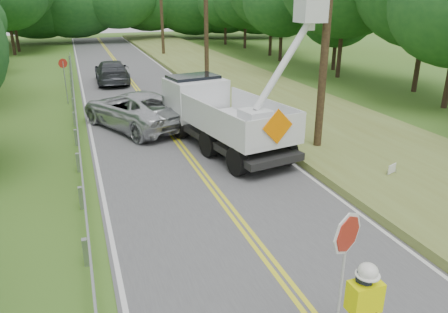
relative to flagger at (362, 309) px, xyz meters
name	(u,v)px	position (x,y,z in m)	size (l,w,h in m)	color
road	(168,129)	(-0.20, 14.40, -1.04)	(7.20, 96.00, 0.03)	#515154
guardrail	(76,121)	(-4.22, 15.31, -0.49)	(0.18, 48.00, 0.77)	#979CA0
utility_poles	(245,8)	(4.80, 17.42, 4.22)	(1.60, 43.30, 10.00)	black
tall_grass_verge	(302,113)	(6.90, 14.40, -0.90)	(7.00, 96.00, 0.30)	olive
flagger	(362,309)	(0.00, 0.00, 0.00)	(1.11, 0.43, 2.89)	#191E33
bucket_truck	(218,106)	(1.48, 11.93, 0.55)	(4.94, 7.64, 7.10)	black
suv_silver	(135,109)	(-1.53, 15.23, -0.17)	(2.86, 6.19, 1.72)	silver
suv_darkgrey	(112,72)	(-1.52, 26.80, -0.24)	(2.21, 5.44, 1.58)	#3B3E44
stop_sign_permanent	(64,74)	(-4.59, 21.32, 0.68)	(0.50, 0.28, 2.59)	#979CA0
yard_sign	(392,169)	(5.61, 5.99, -0.59)	(0.42, 0.20, 0.64)	white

